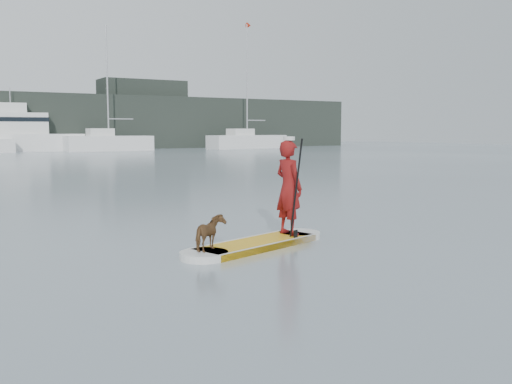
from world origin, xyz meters
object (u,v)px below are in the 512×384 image
paddler (289,188)px  motor_yacht_a (24,133)px  paddleboard (256,244)px  sailboat_e (108,142)px  dog (210,233)px  sailboat_f (247,140)px

paddler → motor_yacht_a: size_ratio=0.16×
paddleboard → motor_yacht_a: (3.92, 52.47, 1.71)m
paddler → sailboat_e: bearing=-18.5°
dog → paddleboard: bearing=-111.3°
paddler → motor_yacht_a: motor_yacht_a is taller
sailboat_e → sailboat_f: (16.10, -0.26, 0.06)m
paddleboard → sailboat_f: bearing=43.8°
paddler → motor_yacht_a: (3.04, 52.21, 0.76)m
sailboat_f → sailboat_e: bearing=173.5°
dog → paddler: bearing=-111.3°
paddler → sailboat_f: bearing=-35.0°
motor_yacht_a → paddleboard: bearing=-87.6°
sailboat_f → motor_yacht_a: bearing=166.1°
paddler → sailboat_e: (10.63, 49.01, -0.11)m
paddleboard → dog: (-1.07, -0.32, 0.35)m
paddler → sailboat_f: 55.59m
paddleboard → sailboat_e: 50.61m
paddleboard → motor_yacht_a: bearing=68.9°
sailboat_e → motor_yacht_a: 8.27m
dog → sailboat_f: bearing=-68.2°
paddler → sailboat_e: 50.15m
paddler → sailboat_f: (26.72, 48.75, -0.05)m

